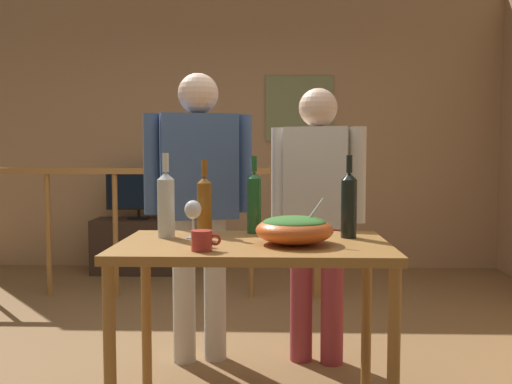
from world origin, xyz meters
name	(u,v)px	position (x,y,z in m)	size (l,w,h in m)	color
ground_plane	(190,373)	(0.00, 0.00, 0.00)	(7.54, 7.54, 0.00)	olive
back_wall	(230,132)	(0.00, 2.90, 1.42)	(5.68, 0.10, 2.85)	tan
framed_picture	(300,109)	(0.72, 2.84, 1.66)	(0.70, 0.03, 0.67)	#7B8555
stair_railing	(176,213)	(-0.35, 1.63, 0.71)	(3.52, 0.10, 1.13)	#9E6B33
tv_console	(139,246)	(-0.90, 2.55, 0.27)	(0.90, 0.40, 0.54)	#38281E
flat_screen_tv	(138,192)	(-0.90, 2.52, 0.82)	(0.62, 0.12, 0.47)	black
serving_table	(253,263)	(0.37, -0.53, 0.72)	(1.19, 0.71, 0.82)	#9E6B33
salad_bowl	(294,228)	(0.55, -0.57, 0.89)	(0.34, 0.34, 0.20)	#DB5B23
wine_glass	(193,211)	(0.08, -0.42, 0.94)	(0.08, 0.08, 0.18)	silver
wine_bottle_clear	(166,203)	(-0.04, -0.40, 0.98)	(0.08, 0.08, 0.39)	silver
wine_bottle_dark	(349,204)	(0.81, -0.39, 0.98)	(0.07, 0.07, 0.38)	black
wine_bottle_green	(254,201)	(0.36, -0.26, 0.98)	(0.07, 0.07, 0.38)	#1E5628
wine_bottle_amber	(204,204)	(0.12, -0.30, 0.97)	(0.07, 0.07, 0.36)	brown
mug_red	(202,241)	(0.17, -0.75, 0.86)	(0.12, 0.09, 0.08)	#B7332D
person_standing_left	(199,191)	(0.03, 0.20, 0.99)	(0.60, 0.32, 1.66)	beige
person_standing_right	(317,204)	(0.71, 0.20, 0.92)	(0.53, 0.30, 1.57)	#9E3842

